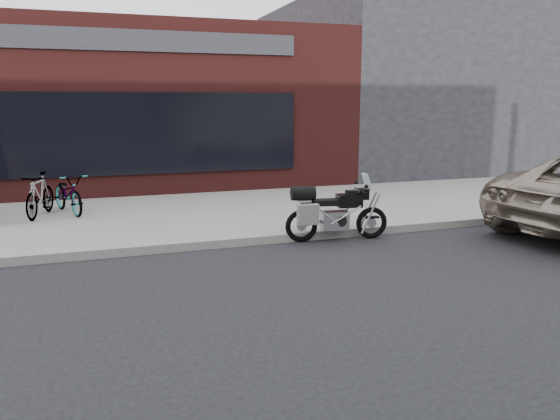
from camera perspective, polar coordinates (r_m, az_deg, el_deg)
The scene contains 7 objects.
ground at distance 5.86m, azimuth 3.96°, elevation -13.77°, with size 120.00×120.00×0.00m, color black.
near_sidewalk at distance 12.31m, azimuth -8.69°, elevation -0.11°, with size 44.00×6.00×0.15m, color gray.
storefront at distance 18.88m, azimuth -18.83°, elevation 10.00°, with size 14.00×10.07×4.50m.
neighbour_building at distance 22.43m, azimuth 14.15°, elevation 12.29°, with size 10.00×10.00×6.00m, color #252429.
motorcycle at distance 9.83m, azimuth 5.32°, elevation -0.25°, with size 1.91×0.63×1.21m.
bicycle_front at distance 12.34m, azimuth -21.23°, elevation 1.61°, with size 0.56×1.59×0.84m, color gray.
bicycle_rear at distance 12.18m, azimuth -23.81°, elevation 1.44°, with size 0.42×1.49×0.90m, color gray.
Camera 1 is at (-2.08, -4.89, 2.48)m, focal length 35.00 mm.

